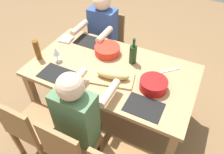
{
  "coord_description": "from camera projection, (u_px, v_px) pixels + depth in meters",
  "views": [
    {
      "loc": [
        -0.73,
        1.46,
        2.18
      ],
      "look_at": [
        0.0,
        0.0,
        0.63
      ],
      "focal_mm": 34.38,
      "sensor_mm": 36.0,
      "label": 1
    }
  ],
  "objects": [
    {
      "name": "placemat_far_left",
      "position": [
        144.0,
        107.0,
        1.82
      ],
      "size": [
        0.32,
        0.23,
        0.01
      ],
      "primitive_type": "cube",
      "color": "black",
      "rests_on": "dining_table"
    },
    {
      "name": "bread_loaf",
      "position": [
        113.0,
        74.0,
        2.02
      ],
      "size": [
        0.34,
        0.18,
        0.09
      ],
      "primitive_type": "ellipsoid",
      "rotation": [
        0.0,
        0.0,
        0.23
      ],
      "color": "tan",
      "rests_on": "cutting_board"
    },
    {
      "name": "napkin_stack",
      "position": [
        66.0,
        39.0,
        2.55
      ],
      "size": [
        0.16,
        0.16,
        0.02
      ],
      "primitive_type": "cube",
      "rotation": [
        0.0,
        0.0,
        0.13
      ],
      "color": "white",
      "rests_on": "dining_table"
    },
    {
      "name": "cutting_board",
      "position": [
        113.0,
        78.0,
        2.06
      ],
      "size": [
        0.44,
        0.31,
        0.02
      ],
      "primitive_type": "cube",
      "rotation": [
        0.0,
        0.0,
        0.23
      ],
      "color": "tan",
      "rests_on": "dining_table"
    },
    {
      "name": "chair_far_right",
      "position": [
        29.0,
        126.0,
        1.98
      ],
      "size": [
        0.4,
        0.4,
        0.85
      ],
      "color": "olive",
      "rests_on": "ground_plane"
    },
    {
      "name": "ground_plane",
      "position": [
        112.0,
        113.0,
        2.68
      ],
      "size": [
        8.0,
        8.0,
        0.0
      ],
      "primitive_type": "plane",
      "color": "brown"
    },
    {
      "name": "serving_bowl_fruit",
      "position": [
        154.0,
        84.0,
        1.94
      ],
      "size": [
        0.25,
        0.25,
        0.1
      ],
      "color": "red",
      "rests_on": "dining_table"
    },
    {
      "name": "serving_bowl_pasta",
      "position": [
        107.0,
        50.0,
        2.33
      ],
      "size": [
        0.28,
        0.28,
        0.09
      ],
      "color": "red",
      "rests_on": "dining_table"
    },
    {
      "name": "placemat_near_right",
      "position": [
        89.0,
        41.0,
        2.53
      ],
      "size": [
        0.32,
        0.23,
        0.01
      ],
      "primitive_type": "cube",
      "color": "black",
      "rests_on": "dining_table"
    },
    {
      "name": "diner_near_right",
      "position": [
        101.0,
        33.0,
        2.75
      ],
      "size": [
        0.41,
        0.53,
        1.2
      ],
      "color": "#2D2D38",
      "rests_on": "ground_plane"
    },
    {
      "name": "chair_far_center",
      "position": [
        70.0,
        147.0,
        1.83
      ],
      "size": [
        0.4,
        0.4,
        0.85
      ],
      "color": "olive",
      "rests_on": "ground_plane"
    },
    {
      "name": "placemat_far_right",
      "position": [
        56.0,
        74.0,
        2.12
      ],
      "size": [
        0.32,
        0.23,
        0.01
      ],
      "primitive_type": "cube",
      "color": "black",
      "rests_on": "dining_table"
    },
    {
      "name": "fork_far_center",
      "position": [
        84.0,
        84.0,
        2.01
      ],
      "size": [
        0.02,
        0.17,
        0.01
      ],
      "primitive_type": "cube",
      "rotation": [
        0.0,
        0.0,
        -0.03
      ],
      "color": "silver",
      "rests_on": "dining_table"
    },
    {
      "name": "wine_bottle",
      "position": [
        133.0,
        54.0,
        2.18
      ],
      "size": [
        0.08,
        0.08,
        0.29
      ],
      "color": "#193819",
      "rests_on": "dining_table"
    },
    {
      "name": "carving_knife",
      "position": [
        170.0,
        70.0,
        2.15
      ],
      "size": [
        0.18,
        0.18,
        0.01
      ],
      "primitive_type": "cube",
      "rotation": [
        0.0,
        0.0,
        0.78
      ],
      "color": "silver",
      "rests_on": "dining_table"
    },
    {
      "name": "diner_far_center",
      "position": [
        79.0,
        116.0,
        1.8
      ],
      "size": [
        0.41,
        0.53,
        1.2
      ],
      "color": "#2D2D38",
      "rests_on": "ground_plane"
    },
    {
      "name": "chair_near_right",
      "position": [
        108.0,
        40.0,
        3.02
      ],
      "size": [
        0.4,
        0.4,
        0.85
      ],
      "color": "olive",
      "rests_on": "ground_plane"
    },
    {
      "name": "dining_table",
      "position": [
        112.0,
        75.0,
        2.23
      ],
      "size": [
        1.68,
        0.95,
        0.74
      ],
      "color": "#A87F56",
      "rests_on": "ground_plane"
    },
    {
      "name": "beer_bottle",
      "position": [
        37.0,
        50.0,
        2.22
      ],
      "size": [
        0.06,
        0.06,
        0.22
      ],
      "primitive_type": "cylinder",
      "color": "brown",
      "rests_on": "dining_table"
    },
    {
      "name": "wine_glass",
      "position": [
        56.0,
        52.0,
        2.19
      ],
      "size": [
        0.08,
        0.08,
        0.17
      ],
      "color": "silver",
      "rests_on": "dining_table"
    }
  ]
}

